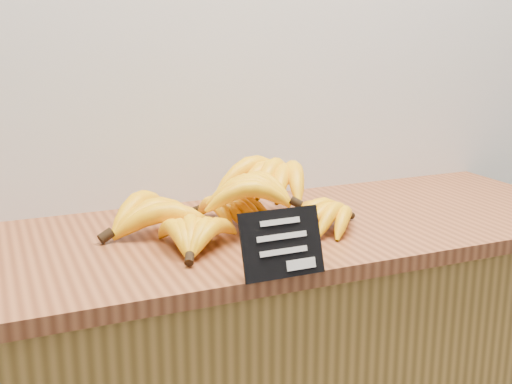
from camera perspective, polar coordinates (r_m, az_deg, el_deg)
The scene contains 3 objects.
counter_top at distance 1.33m, azimuth -0.85°, elevation -3.88°, with size 1.58×0.54×0.03m, color brown.
chalkboard_sign at distance 1.07m, azimuth 2.33°, elevation -4.60°, with size 0.14×0.01×0.12m, color black.
banana_pile at distance 1.31m, azimuth -2.20°, elevation -1.09°, with size 0.52×0.33×0.13m.
Camera 1 is at (-0.58, 1.58, 1.34)m, focal length 45.00 mm.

